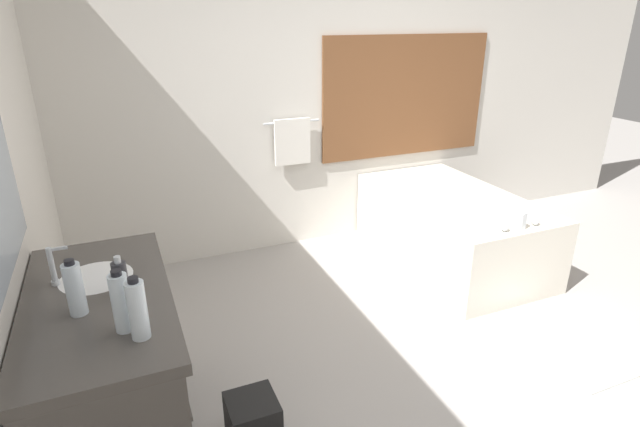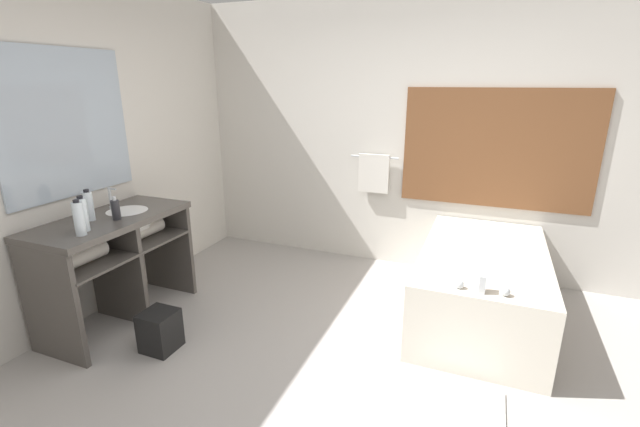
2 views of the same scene
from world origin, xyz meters
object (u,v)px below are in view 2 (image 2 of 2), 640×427
Objects in this scene: water_bottle_1 at (83,214)px; water_bottle_2 at (79,218)px; water_bottle_3 at (89,206)px; bathtub at (481,281)px; waste_bin at (160,330)px; soap_dispenser at (116,209)px.

water_bottle_2 is (0.05, -0.07, -0.00)m from water_bottle_1.
water_bottle_3 is at bearing 129.53° from water_bottle_2.
water_bottle_2 reaches higher than bathtub.
bathtub is 6.65× the size of water_bottle_1.
bathtub reaches higher than waste_bin.
water_bottle_3 is at bearing -152.05° from soap_dispenser.
water_bottle_2 is (-2.58, -1.50, 0.68)m from bathtub.
water_bottle_1 is 1.01× the size of water_bottle_2.
water_bottle_2 is at bearing -149.88° from bathtub.
water_bottle_2 reaches higher than waste_bin.
water_bottle_2 is at bearing -160.01° from waste_bin.
water_bottle_2 reaches higher than soap_dispenser.
water_bottle_3 is (-2.80, -1.24, 0.68)m from bathtub.
bathtub is 7.04× the size of water_bottle_3.
water_bottle_2 is at bearing -82.07° from soap_dispenser.
water_bottle_2 is 0.36m from soap_dispenser.
waste_bin is at bearing -9.17° from water_bottle_3.
bathtub is 9.37× the size of soap_dispenser.
waste_bin is at bearing -21.90° from soap_dispenser.
water_bottle_3 is (-0.16, 0.19, -0.01)m from water_bottle_1.
bathtub is 2.54m from waste_bin.
soap_dispenser reaches higher than bathtub.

